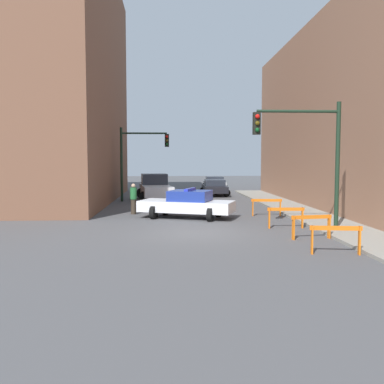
# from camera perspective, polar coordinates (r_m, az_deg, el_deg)

# --- Properties ---
(ground_plane) EXTENTS (120.00, 120.00, 0.00)m
(ground_plane) POSITION_cam_1_polar(r_m,az_deg,el_deg) (17.22, 0.53, -5.53)
(ground_plane) COLOR #4C4C4F
(sidewalk_right) EXTENTS (2.40, 44.00, 0.12)m
(sidewalk_right) POSITION_cam_1_polar(r_m,az_deg,el_deg) (18.66, 19.97, -4.84)
(sidewalk_right) COLOR gray
(sidewalk_right) RESTS_ON ground_plane
(building_corner_left) EXTENTS (14.00, 20.00, 16.64)m
(building_corner_left) POSITION_cam_1_polar(r_m,az_deg,el_deg) (33.23, -22.91, 13.30)
(building_corner_left) COLOR brown
(building_corner_left) RESTS_ON ground_plane
(traffic_light_near) EXTENTS (3.64, 0.35, 5.20)m
(traffic_light_near) POSITION_cam_1_polar(r_m,az_deg,el_deg) (18.31, 15.47, 5.99)
(traffic_light_near) COLOR black
(traffic_light_near) RESTS_ON sidewalk_right
(traffic_light_far) EXTENTS (3.44, 0.35, 5.20)m
(traffic_light_far) POSITION_cam_1_polar(r_m,az_deg,el_deg) (30.46, -7.34, 5.14)
(traffic_light_far) COLOR black
(traffic_light_far) RESTS_ON ground_plane
(police_car) EXTENTS (5.05, 3.36, 1.52)m
(police_car) POSITION_cam_1_polar(r_m,az_deg,el_deg) (21.58, -0.62, -1.59)
(police_car) COLOR white
(police_car) RESTS_ON ground_plane
(white_truck) EXTENTS (3.09, 5.61, 1.90)m
(white_truck) POSITION_cam_1_polar(r_m,az_deg,el_deg) (31.32, -4.90, 0.58)
(white_truck) COLOR silver
(white_truck) RESTS_ON ground_plane
(parked_car_near) EXTENTS (2.31, 4.32, 1.31)m
(parked_car_near) POSITION_cam_1_polar(r_m,az_deg,el_deg) (35.17, 3.03, 0.62)
(parked_car_near) COLOR black
(parked_car_near) RESTS_ON ground_plane
(parked_car_mid) EXTENTS (2.28, 4.30, 1.31)m
(parked_car_mid) POSITION_cam_1_polar(r_m,az_deg,el_deg) (41.56, 3.01, 1.20)
(parked_car_mid) COLOR silver
(parked_car_mid) RESTS_ON ground_plane
(pedestrian_crossing) EXTENTS (0.40, 0.40, 1.66)m
(pedestrian_crossing) POSITION_cam_1_polar(r_m,az_deg,el_deg) (23.32, -7.81, -0.84)
(pedestrian_crossing) COLOR #382D23
(pedestrian_crossing) RESTS_ON ground_plane
(barrier_front) EXTENTS (1.59, 0.37, 0.90)m
(barrier_front) POSITION_cam_1_polar(r_m,az_deg,el_deg) (14.08, 18.62, -5.45)
(barrier_front) COLOR orange
(barrier_front) RESTS_ON ground_plane
(barrier_mid) EXTENTS (1.59, 0.39, 0.90)m
(barrier_mid) POSITION_cam_1_polar(r_m,az_deg,el_deg) (16.50, 15.64, -3.97)
(barrier_mid) COLOR orange
(barrier_mid) RESTS_ON ground_plane
(barrier_back) EXTENTS (1.60, 0.18, 0.90)m
(barrier_back) POSITION_cam_1_polar(r_m,az_deg,el_deg) (18.81, 12.41, -2.90)
(barrier_back) COLOR orange
(barrier_back) RESTS_ON ground_plane
(barrier_corner) EXTENTS (1.60, 0.26, 0.90)m
(barrier_corner) POSITION_cam_1_polar(r_m,az_deg,el_deg) (22.70, 9.92, -1.63)
(barrier_corner) COLOR orange
(barrier_corner) RESTS_ON ground_plane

